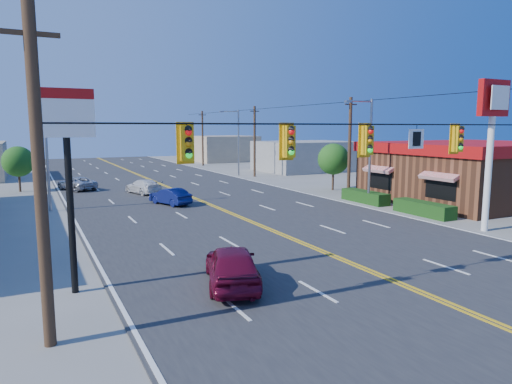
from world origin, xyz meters
name	(u,v)px	position (x,y,z in m)	size (l,w,h in m)	color
ground	(387,280)	(0.00, 0.00, 0.00)	(160.00, 160.00, 0.00)	gray
road	(206,203)	(0.00, 20.00, 0.03)	(20.00, 120.00, 0.06)	#2D2D30
signal_span	(390,154)	(-0.12, 0.00, 4.89)	(24.32, 0.34, 9.00)	#47301E
kfc	(472,171)	(19.90, 12.00, 2.38)	(16.30, 12.40, 4.70)	brown
kfc_pylon	(492,125)	(11.00, 4.00, 6.04)	(2.20, 0.36, 8.50)	white
pizza_hut_sign	(67,148)	(-11.00, 4.00, 5.18)	(1.90, 0.30, 6.85)	black
streetlight_se	(368,146)	(10.79, 14.00, 4.51)	(2.55, 0.25, 8.00)	gray
streetlight_ne	(237,139)	(10.79, 38.00, 4.51)	(2.55, 0.25, 8.00)	gray
streetlight_sw	(50,147)	(-10.79, 22.00, 4.51)	(2.55, 0.25, 8.00)	gray
streetlight_nw	(39,139)	(-10.79, 48.00, 4.51)	(2.55, 0.25, 8.00)	gray
utility_pole_near	(350,148)	(12.20, 18.00, 4.20)	(0.28, 0.28, 8.40)	#47301E
utility_pole_mid	(255,142)	(12.20, 36.00, 4.20)	(0.28, 0.28, 8.40)	#47301E
utility_pole_far	(203,138)	(12.20, 54.00, 4.20)	(0.28, 0.28, 8.40)	#47301E
tree_kfc_rear	(333,159)	(13.50, 22.00, 2.93)	(2.94, 2.94, 4.41)	#47301E
tree_west	(18,162)	(-13.00, 34.00, 2.79)	(2.80, 2.80, 4.20)	#47301E
bld_east_mid	(305,156)	(22.00, 40.00, 2.00)	(12.00, 10.00, 4.00)	gray
bld_east_far	(223,148)	(19.00, 62.00, 2.20)	(10.00, 10.00, 4.40)	tan
car_magenta	(232,267)	(-5.71, 2.00, 0.77)	(1.82, 4.53, 1.54)	maroon
car_blue	(170,197)	(-2.70, 20.58, 0.63)	(1.33, 3.83, 1.26)	#0E1657
car_white	(143,187)	(-3.16, 27.40, 0.64)	(1.78, 4.38, 1.27)	silver
car_silver	(77,184)	(-8.23, 32.55, 0.62)	(2.06, 4.46, 1.24)	#BBBABF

